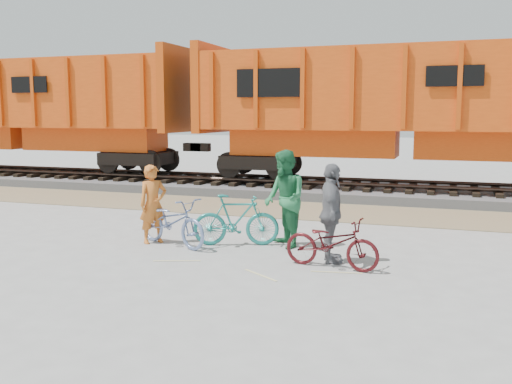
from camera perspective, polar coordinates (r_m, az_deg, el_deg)
ground at (r=11.23m, az=-1.47°, el=-6.36°), size 120.00×120.00×0.00m
gravel_strip at (r=16.38m, az=5.29°, el=-1.86°), size 120.00×3.00×0.02m
ballast_bed at (r=19.74m, az=7.72°, el=0.16°), size 120.00×4.00×0.30m
track at (r=19.70m, az=7.73°, el=1.09°), size 120.00×2.60×0.24m
hopper_car_left at (r=25.27m, az=-21.74°, el=7.82°), size 14.00×3.13×4.65m
hopper_car_center at (r=19.25m, az=14.92°, el=8.30°), size 14.00×3.13×4.65m
bicycle_blue at (r=12.09m, az=-8.38°, el=-2.93°), size 2.07×1.38×1.03m
bicycle_teal at (r=11.97m, az=-2.01°, el=-2.81°), size 1.87×1.08×1.09m
bicycle_maroon at (r=10.31m, az=7.58°, el=-5.07°), size 1.82×0.87×0.92m
person_solo at (r=12.35m, az=-10.25°, el=-1.21°), size 0.70×0.73×1.68m
person_man at (r=11.77m, az=2.88°, el=-0.69°), size 1.20×1.25×2.02m
person_woman at (r=10.62m, az=7.53°, el=-2.13°), size 0.72×1.17×1.85m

